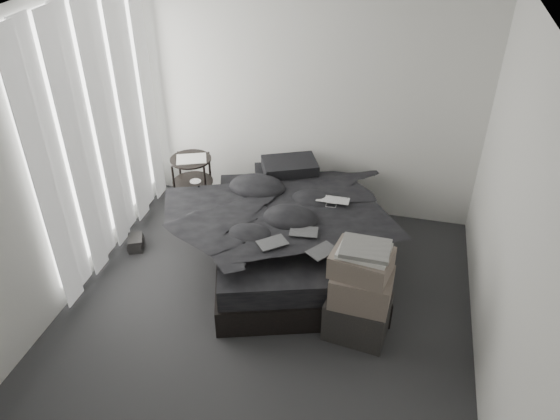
% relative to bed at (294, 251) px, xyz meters
% --- Properties ---
extents(floor, '(3.60, 4.20, 0.01)m').
position_rel_bed_xyz_m(floor, '(-0.09, -1.02, -0.13)').
color(floor, '#2B2B2D').
rests_on(floor, ground).
extents(ceiling, '(3.60, 4.20, 0.01)m').
position_rel_bed_xyz_m(ceiling, '(-0.09, -1.02, 2.47)').
color(ceiling, white).
rests_on(ceiling, ground).
extents(wall_back, '(3.60, 0.01, 2.60)m').
position_rel_bed_xyz_m(wall_back, '(-0.09, 1.08, 1.17)').
color(wall_back, silver).
rests_on(wall_back, ground).
extents(wall_left, '(0.01, 4.20, 2.60)m').
position_rel_bed_xyz_m(wall_left, '(-1.89, -1.02, 1.17)').
color(wall_left, silver).
rests_on(wall_left, ground).
extents(wall_right, '(0.01, 4.20, 2.60)m').
position_rel_bed_xyz_m(wall_right, '(1.71, -1.02, 1.17)').
color(wall_right, silver).
rests_on(wall_right, ground).
extents(window_left, '(0.02, 2.00, 2.30)m').
position_rel_bed_xyz_m(window_left, '(-1.87, -0.12, 1.22)').
color(window_left, white).
rests_on(window_left, wall_left).
extents(curtain_left, '(0.06, 2.12, 2.48)m').
position_rel_bed_xyz_m(curtain_left, '(-1.82, -0.12, 1.15)').
color(curtain_left, white).
rests_on(curtain_left, wall_left).
extents(bed, '(2.04, 2.35, 0.27)m').
position_rel_bed_xyz_m(bed, '(0.00, 0.00, 0.00)').
color(bed, black).
rests_on(bed, floor).
extents(mattress, '(1.97, 2.28, 0.21)m').
position_rel_bed_xyz_m(mattress, '(0.00, 0.00, 0.24)').
color(mattress, black).
rests_on(mattress, bed).
extents(duvet, '(1.91, 2.06, 0.23)m').
position_rel_bed_xyz_m(duvet, '(0.01, -0.05, 0.46)').
color(duvet, black).
rests_on(duvet, mattress).
extents(pillow_lower, '(0.69, 0.57, 0.13)m').
position_rel_bed_xyz_m(pillow_lower, '(-0.28, 0.72, 0.41)').
color(pillow_lower, black).
rests_on(pillow_lower, mattress).
extents(pillow_upper, '(0.67, 0.58, 0.13)m').
position_rel_bed_xyz_m(pillow_upper, '(-0.21, 0.72, 0.54)').
color(pillow_upper, black).
rests_on(pillow_upper, pillow_lower).
extents(laptop, '(0.32, 0.21, 0.03)m').
position_rel_bed_xyz_m(laptop, '(0.33, 0.16, 0.59)').
color(laptop, silver).
rests_on(laptop, duvet).
extents(comic_a, '(0.30, 0.29, 0.01)m').
position_rel_bed_xyz_m(comic_a, '(-0.07, -0.58, 0.58)').
color(comic_a, black).
rests_on(comic_a, duvet).
extents(comic_b, '(0.27, 0.19, 0.01)m').
position_rel_bed_xyz_m(comic_b, '(0.16, -0.35, 0.59)').
color(comic_b, black).
rests_on(comic_b, duvet).
extents(comic_c, '(0.28, 0.30, 0.01)m').
position_rel_bed_xyz_m(comic_c, '(0.37, -0.59, 0.59)').
color(comic_c, black).
rests_on(comic_c, duvet).
extents(side_stand, '(0.51, 0.51, 0.79)m').
position_rel_bed_xyz_m(side_stand, '(-1.20, 0.42, 0.26)').
color(side_stand, black).
rests_on(side_stand, floor).
extents(papers, '(0.37, 0.32, 0.02)m').
position_rel_bed_xyz_m(papers, '(-1.19, 0.41, 0.66)').
color(papers, white).
rests_on(papers, side_stand).
extents(floor_books, '(0.21, 0.25, 0.14)m').
position_rel_bed_xyz_m(floor_books, '(-1.64, -0.18, -0.06)').
color(floor_books, black).
rests_on(floor_books, floor).
extents(box_lower, '(0.56, 0.47, 0.38)m').
position_rel_bed_xyz_m(box_lower, '(0.73, -0.82, 0.05)').
color(box_lower, black).
rests_on(box_lower, floor).
extents(box_mid, '(0.50, 0.41, 0.29)m').
position_rel_bed_xyz_m(box_mid, '(0.74, -0.83, 0.39)').
color(box_mid, '#675B52').
rests_on(box_mid, box_lower).
extents(box_upper, '(0.52, 0.44, 0.20)m').
position_rel_bed_xyz_m(box_upper, '(0.72, -0.82, 0.63)').
color(box_upper, '#675B52').
rests_on(box_upper, box_mid).
extents(art_book_white, '(0.43, 0.36, 0.04)m').
position_rel_bed_xyz_m(art_book_white, '(0.73, -0.82, 0.75)').
color(art_book_white, silver).
rests_on(art_book_white, box_upper).
extents(art_book_snake, '(0.39, 0.31, 0.04)m').
position_rel_bed_xyz_m(art_book_snake, '(0.74, -0.83, 0.79)').
color(art_book_snake, silver).
rests_on(art_book_snake, art_book_white).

